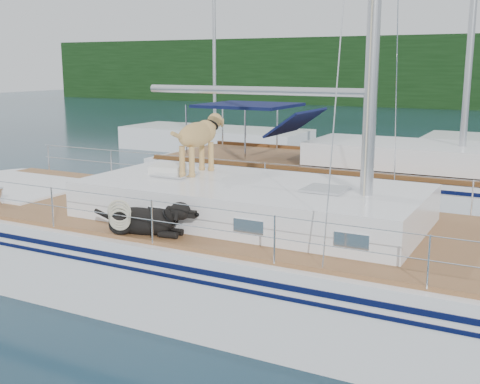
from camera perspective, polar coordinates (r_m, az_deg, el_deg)
The scene contains 4 objects.
ground at distance 10.08m, azimuth -3.08°, elevation -8.86°, with size 120.00×120.00×0.00m, color black.
main_sailboat at distance 9.82m, azimuth -2.70°, elevation -5.25°, with size 12.00×3.83×14.01m.
neighbor_sailboat at distance 15.61m, azimuth 11.73°, elevation 0.80°, with size 11.00×3.50×13.30m.
bg_boat_west at distance 25.74m, azimuth -2.38°, elevation 4.96°, with size 8.00×3.00×11.65m.
Camera 1 is at (4.87, -8.07, 3.58)m, focal length 45.00 mm.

